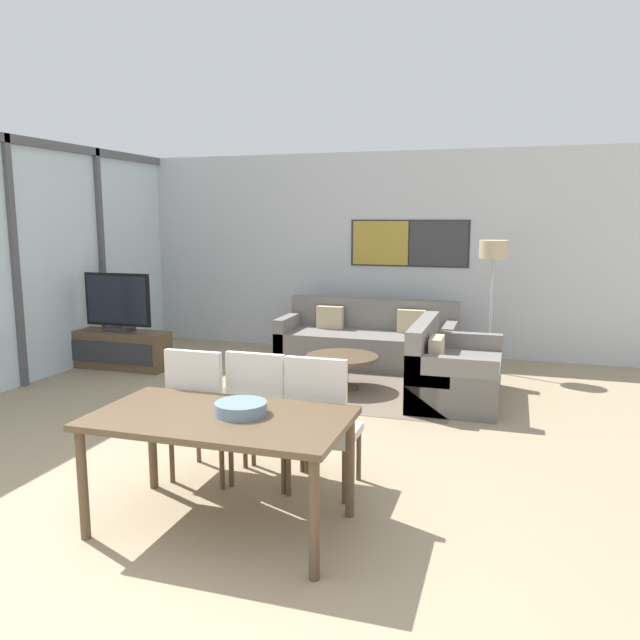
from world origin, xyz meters
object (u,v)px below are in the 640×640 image
object	(u,v)px
tv_console	(120,349)
sofa_side	(449,373)
sofa_main	(368,343)
dining_chair_centre	(262,413)
coffee_table	(342,364)
dining_chair_right	(321,420)
floor_lamp	(493,260)
television	(118,303)
fruit_bowl	(241,407)
dining_table	(220,427)
dining_chair_left	(202,410)

from	to	relation	value
tv_console	sofa_side	bearing A→B (deg)	-1.88
sofa_main	sofa_side	world-z (taller)	same
tv_console	sofa_side	distance (m)	4.15
sofa_side	dining_chair_centre	xyz separation A→B (m)	(-1.06, -2.58, 0.26)
coffee_table	dining_chair_right	bearing A→B (deg)	-77.74
floor_lamp	television	bearing A→B (deg)	-165.02
fruit_bowl	dining_table	bearing A→B (deg)	-153.71
fruit_bowl	dining_chair_centre	bearing A→B (deg)	100.78
dining_chair_right	dining_chair_centre	bearing A→B (deg)	177.52
sofa_side	floor_lamp	size ratio (longest dim) A/B	0.89
sofa_side	dining_table	bearing A→B (deg)	161.94
television	dining_chair_centre	size ratio (longest dim) A/B	0.92
television	floor_lamp	bearing A→B (deg)	14.98
sofa_main	dining_chair_right	bearing A→B (deg)	-81.76
dining_chair_right	fruit_bowl	size ratio (longest dim) A/B	3.12
tv_console	floor_lamp	xyz separation A→B (m)	(4.51, 1.21, 1.15)
sofa_main	television	bearing A→B (deg)	-157.77
dining_chair_centre	floor_lamp	world-z (taller)	floor_lamp
dining_table	dining_chair_right	distance (m)	0.79
fruit_bowl	floor_lamp	xyz separation A→B (m)	(1.30, 4.53, 0.62)
fruit_bowl	dining_chair_left	bearing A→B (deg)	135.61
television	sofa_side	bearing A→B (deg)	-1.89
sofa_main	coffee_table	world-z (taller)	sofa_main
television	dining_chair_centre	xyz separation A→B (m)	(3.09, -2.72, -0.31)
dining_chair_right	fruit_bowl	world-z (taller)	dining_chair_right
sofa_side	floor_lamp	bearing A→B (deg)	-14.92
television	fruit_bowl	bearing A→B (deg)	-46.04
dining_chair_left	fruit_bowl	distance (m)	0.82
sofa_side	coffee_table	size ratio (longest dim) A/B	1.79
coffee_table	dining_chair_centre	distance (m)	2.63
dining_chair_right	dining_chair_left	bearing A→B (deg)	-177.37
dining_chair_centre	tv_console	bearing A→B (deg)	138.69
dining_chair_left	sofa_side	bearing A→B (deg)	60.37
tv_console	dining_chair_left	size ratio (longest dim) A/B	1.29
television	dining_chair_left	size ratio (longest dim) A/B	0.92
floor_lamp	dining_chair_left	bearing A→B (deg)	-115.03
sofa_main	dining_chair_right	xyz separation A→B (m)	(0.57, -3.95, 0.26)
coffee_table	dining_chair_right	size ratio (longest dim) A/B	0.82
tv_console	fruit_bowl	bearing A→B (deg)	-46.03
sofa_side	fruit_bowl	bearing A→B (deg)	163.52
television	dining_chair_right	xyz separation A→B (m)	(3.53, -2.74, -0.31)
dining_table	dining_chair_centre	xyz separation A→B (m)	(0.00, 0.66, -0.12)
sofa_side	dining_table	world-z (taller)	sofa_side
sofa_side	dining_table	size ratio (longest dim) A/B	0.93
sofa_main	floor_lamp	distance (m)	1.91
sofa_side	dining_chair_centre	size ratio (longest dim) A/B	1.47
fruit_bowl	tv_console	bearing A→B (deg)	133.97
coffee_table	dining_chair_left	xyz separation A→B (m)	(-0.31, -2.67, 0.24)
television	sofa_main	distance (m)	3.25
sofa_main	sofa_side	distance (m)	1.80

